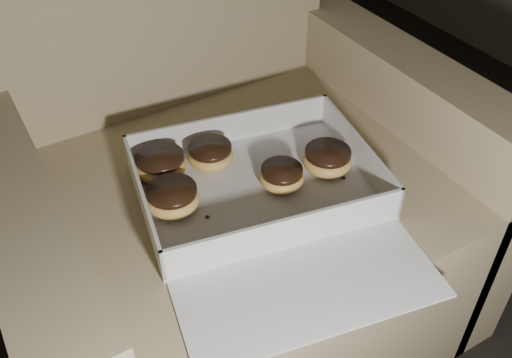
% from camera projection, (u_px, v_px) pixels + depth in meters
% --- Properties ---
extents(armchair, '(0.88, 0.75, 0.92)m').
position_uv_depth(armchair, '(228.00, 203.00, 1.17)').
color(armchair, '#867656').
rests_on(armchair, floor).
extents(bakery_box, '(0.48, 0.54, 0.07)m').
position_uv_depth(bakery_box, '(266.00, 200.00, 0.98)').
color(bakery_box, silver).
rests_on(bakery_box, armchair).
extents(donut_a, '(0.09, 0.09, 0.05)m').
position_uv_depth(donut_a, '(172.00, 198.00, 0.95)').
color(donut_a, '#ECB452').
rests_on(donut_a, bakery_box).
extents(donut_b, '(0.09, 0.09, 0.05)m').
position_uv_depth(donut_b, '(161.00, 165.00, 1.02)').
color(donut_b, '#ECB452').
rests_on(donut_b, bakery_box).
extents(donut_c, '(0.09, 0.09, 0.04)m').
position_uv_depth(donut_c, '(327.00, 160.00, 1.03)').
color(donut_c, '#ECB452').
rests_on(donut_c, bakery_box).
extents(donut_d, '(0.09, 0.09, 0.04)m').
position_uv_depth(donut_d, '(210.00, 154.00, 1.05)').
color(donut_d, '#ECB452').
rests_on(donut_d, bakery_box).
extents(donut_e, '(0.08, 0.08, 0.04)m').
position_uv_depth(donut_e, '(282.00, 176.00, 1.00)').
color(donut_e, '#ECB452').
rests_on(donut_e, bakery_box).
extents(crumb_a, '(0.01, 0.01, 0.00)m').
position_uv_depth(crumb_a, '(344.00, 178.00, 1.03)').
color(crumb_a, black).
rests_on(crumb_a, bakery_box).
extents(crumb_b, '(0.01, 0.01, 0.00)m').
position_uv_depth(crumb_b, '(207.00, 217.00, 0.95)').
color(crumb_b, black).
rests_on(crumb_b, bakery_box).
extents(crumb_c, '(0.01, 0.01, 0.00)m').
position_uv_depth(crumb_c, '(225.00, 247.00, 0.90)').
color(crumb_c, black).
rests_on(crumb_c, bakery_box).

